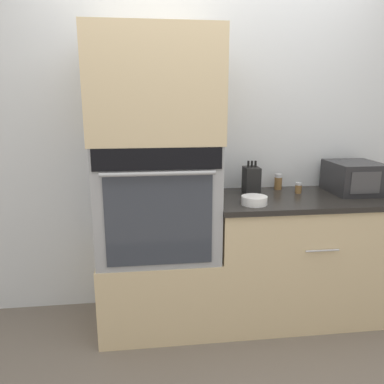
% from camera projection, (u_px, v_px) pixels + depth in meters
% --- Properties ---
extents(ground_plane, '(12.00, 12.00, 0.00)m').
position_uv_depth(ground_plane, '(223.00, 343.00, 2.43)').
color(ground_plane, '#6B6056').
extents(wall_back, '(8.00, 0.05, 2.50)m').
position_uv_depth(wall_back, '(209.00, 140.00, 2.74)').
color(wall_back, silver).
rests_on(wall_back, ground_plane).
extents(oven_cabinet_base, '(0.79, 0.60, 0.53)m').
position_uv_depth(oven_cabinet_base, '(159.00, 287.00, 2.61)').
color(oven_cabinet_base, beige).
rests_on(oven_cabinet_base, ground_plane).
extents(wall_oven, '(0.76, 0.64, 0.74)m').
position_uv_depth(wall_oven, '(157.00, 199.00, 2.46)').
color(wall_oven, '#9EA0A5').
rests_on(wall_oven, oven_cabinet_base).
extents(oven_cabinet_upper, '(0.79, 0.60, 0.67)m').
position_uv_depth(oven_cabinet_upper, '(155.00, 88.00, 2.29)').
color(oven_cabinet_upper, beige).
rests_on(oven_cabinet_upper, wall_oven).
extents(counter_unit, '(1.27, 0.63, 0.89)m').
position_uv_depth(counter_unit, '(301.00, 256.00, 2.69)').
color(counter_unit, beige).
rests_on(counter_unit, ground_plane).
extents(microwave, '(0.34, 0.37, 0.22)m').
position_uv_depth(microwave, '(354.00, 177.00, 2.67)').
color(microwave, '#232326').
rests_on(microwave, counter_unit).
extents(knife_block, '(0.10, 0.14, 0.23)m').
position_uv_depth(knife_block, '(251.00, 180.00, 2.64)').
color(knife_block, black).
rests_on(knife_block, counter_unit).
extents(bowl, '(0.16, 0.16, 0.05)m').
position_uv_depth(bowl, '(254.00, 200.00, 2.37)').
color(bowl, white).
rests_on(bowl, counter_unit).
extents(condiment_jar_near, '(0.06, 0.06, 0.12)m').
position_uv_depth(condiment_jar_near, '(278.00, 182.00, 2.77)').
color(condiment_jar_near, brown).
rests_on(condiment_jar_near, counter_unit).
extents(condiment_jar_mid, '(0.05, 0.05, 0.08)m').
position_uv_depth(condiment_jar_mid, '(298.00, 188.00, 2.66)').
color(condiment_jar_mid, brown).
rests_on(condiment_jar_mid, counter_unit).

